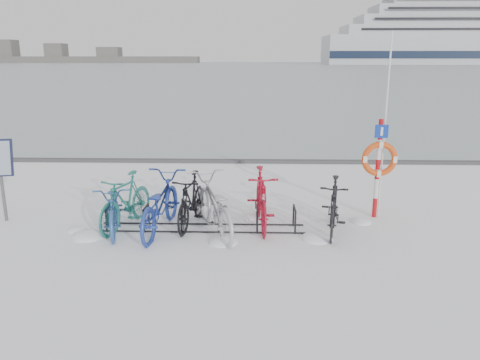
% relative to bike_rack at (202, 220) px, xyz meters
% --- Properties ---
extents(ground, '(900.00, 900.00, 0.00)m').
position_rel_bike_rack_xyz_m(ground, '(0.00, 0.00, -0.18)').
color(ground, white).
rests_on(ground, ground).
extents(ice_sheet, '(400.00, 298.00, 0.02)m').
position_rel_bike_rack_xyz_m(ice_sheet, '(0.00, 155.00, -0.17)').
color(ice_sheet, '#A4B3BA').
rests_on(ice_sheet, ground).
extents(quay_edge, '(400.00, 0.25, 0.10)m').
position_rel_bike_rack_xyz_m(quay_edge, '(0.00, 5.90, -0.13)').
color(quay_edge, '#3F3F42').
rests_on(quay_edge, ground).
extents(bike_rack, '(4.00, 0.48, 0.46)m').
position_rel_bike_rack_xyz_m(bike_rack, '(0.00, 0.00, 0.00)').
color(bike_rack, black).
rests_on(bike_rack, ground).
extents(lifebuoy_station, '(0.72, 0.22, 3.73)m').
position_rel_bike_rack_xyz_m(lifebuoy_station, '(3.55, 0.75, 1.07)').
color(lifebuoy_station, '#B30E13').
rests_on(lifebuoy_station, ground).
extents(shoreline, '(180.00, 12.00, 9.50)m').
position_rel_bike_rack_xyz_m(shoreline, '(-122.02, 260.00, 2.61)').
color(shoreline, '#4A4A4A').
rests_on(shoreline, ground).
extents(bike_0, '(1.10, 1.98, 0.99)m').
position_rel_bike_rack_xyz_m(bike_0, '(-1.68, -0.07, 0.31)').
color(bike_0, '#2C5498').
rests_on(bike_0, ground).
extents(bike_1, '(1.03, 1.90, 1.10)m').
position_rel_bike_rack_xyz_m(bike_1, '(-1.50, 0.12, 0.37)').
color(bike_1, '#217066').
rests_on(bike_1, ground).
extents(bike_2, '(0.99, 2.23, 1.14)m').
position_rel_bike_rack_xyz_m(bike_2, '(-0.79, -0.10, 0.39)').
color(bike_2, navy).
rests_on(bike_2, ground).
extents(bike_3, '(0.77, 1.85, 1.08)m').
position_rel_bike_rack_xyz_m(bike_3, '(-0.22, 0.23, 0.36)').
color(bike_3, black).
rests_on(bike_3, ground).
extents(bike_4, '(1.48, 2.28, 1.13)m').
position_rel_bike_rack_xyz_m(bike_4, '(0.26, -0.15, 0.38)').
color(bike_4, '#ADAFB4').
rests_on(bike_4, ground).
extents(bike_5, '(0.69, 1.99, 1.17)m').
position_rel_bike_rack_xyz_m(bike_5, '(1.16, 0.23, 0.41)').
color(bike_5, '#A91125').
rests_on(bike_5, ground).
extents(bike_6, '(0.84, 1.83, 1.06)m').
position_rel_bike_rack_xyz_m(bike_6, '(2.54, -0.03, 0.35)').
color(bike_6, black).
rests_on(bike_6, ground).
extents(snow_drifts, '(6.00, 1.84, 0.21)m').
position_rel_bike_rack_xyz_m(snow_drifts, '(0.24, -0.26, -0.18)').
color(snow_drifts, white).
rests_on(snow_drifts, ground).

